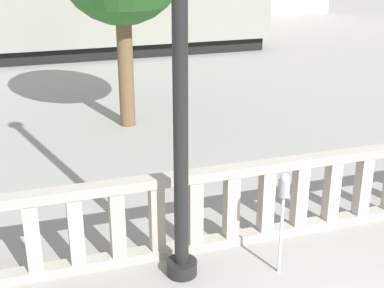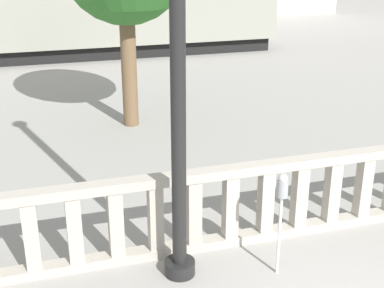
% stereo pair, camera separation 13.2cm
% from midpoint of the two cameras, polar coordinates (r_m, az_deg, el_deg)
% --- Properties ---
extents(balustrade, '(17.32, 0.24, 1.27)m').
position_cam_midpoint_polar(balustrade, '(8.33, 9.24, -5.70)').
color(balustrade, '#ADA599').
rests_on(balustrade, ground).
extents(lamppost, '(0.43, 0.43, 6.53)m').
position_cam_midpoint_polar(lamppost, '(6.38, -1.90, 11.45)').
color(lamppost, black).
rests_on(lamppost, ground).
extents(parking_meter, '(0.16, 0.16, 1.50)m').
position_cam_midpoint_polar(parking_meter, '(7.16, 9.22, -5.40)').
color(parking_meter, silver).
rests_on(parking_meter, ground).
extents(train_near, '(19.18, 2.71, 4.37)m').
position_cam_midpoint_polar(train_near, '(21.53, -17.32, 13.79)').
color(train_near, black).
rests_on(train_near, ground).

